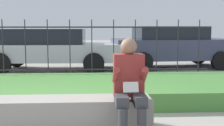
# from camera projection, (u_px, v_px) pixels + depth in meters

# --- Properties ---
(stone_bench) EXTENTS (2.55, 0.51, 0.42)m
(stone_bench) POSITION_uv_depth(u_px,v_px,m) (55.00, 116.00, 4.15)
(stone_bench) COLOR gray
(stone_bench) RESTS_ON ground_plane
(person_seated_reader) EXTENTS (0.42, 0.73, 1.22)m
(person_seated_reader) POSITION_uv_depth(u_px,v_px,m) (129.00, 84.00, 3.87)
(person_seated_reader) COLOR black
(person_seated_reader) RESTS_ON ground_plane
(grass_berm) EXTENTS (9.05, 2.40, 0.31)m
(grass_berm) POSITION_uv_depth(u_px,v_px,m) (64.00, 90.00, 6.04)
(grass_berm) COLOR #4C893D
(grass_berm) RESTS_ON ground_plane
(iron_fence) EXTENTS (7.05, 0.03, 1.55)m
(iron_fence) POSITION_uv_depth(u_px,v_px,m) (70.00, 50.00, 7.71)
(iron_fence) COLOR #232326
(iron_fence) RESTS_ON ground_plane
(car_parked_center) EXTENTS (4.45, 2.06, 1.31)m
(car_parked_center) POSITION_uv_depth(u_px,v_px,m) (50.00, 48.00, 9.94)
(car_parked_center) COLOR #B7B7BC
(car_parked_center) RESTS_ON ground_plane
(car_parked_right) EXTENTS (4.20, 2.21, 1.39)m
(car_parked_right) POSITION_uv_depth(u_px,v_px,m) (172.00, 46.00, 10.60)
(car_parked_right) COLOR #383D56
(car_parked_right) RESTS_ON ground_plane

